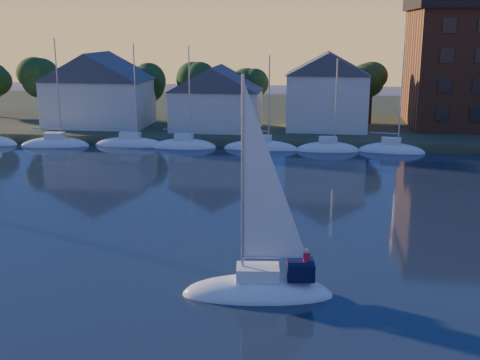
% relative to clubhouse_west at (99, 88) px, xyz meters
% --- Properties ---
extents(shoreline_land, '(160.00, 50.00, 2.00)m').
position_rel_clubhouse_west_xyz_m(shoreline_land, '(22.00, 17.00, -5.93)').
color(shoreline_land, '#353C23').
rests_on(shoreline_land, ground).
extents(wooden_dock, '(120.00, 3.00, 1.00)m').
position_rel_clubhouse_west_xyz_m(wooden_dock, '(22.00, -6.00, -5.93)').
color(wooden_dock, brown).
rests_on(wooden_dock, ground).
extents(clubhouse_west, '(13.65, 9.45, 9.64)m').
position_rel_clubhouse_west_xyz_m(clubhouse_west, '(0.00, 0.00, 0.00)').
color(clubhouse_west, silver).
rests_on(clubhouse_west, shoreline_land).
extents(clubhouse_centre, '(11.55, 8.40, 8.08)m').
position_rel_clubhouse_west_xyz_m(clubhouse_centre, '(16.00, -1.00, -0.80)').
color(clubhouse_centre, silver).
rests_on(clubhouse_centre, shoreline_land).
extents(clubhouse_east, '(10.50, 8.40, 9.80)m').
position_rel_clubhouse_west_xyz_m(clubhouse_east, '(30.00, 1.00, 0.07)').
color(clubhouse_east, silver).
rests_on(clubhouse_east, shoreline_land).
extents(tree_line, '(93.40, 5.40, 8.90)m').
position_rel_clubhouse_west_xyz_m(tree_line, '(24.00, 5.00, 1.24)').
color(tree_line, '#342417').
rests_on(tree_line, shoreline_land).
extents(moored_fleet, '(63.50, 2.40, 12.05)m').
position_rel_clubhouse_west_xyz_m(moored_fleet, '(10.00, -9.00, -5.83)').
color(moored_fleet, silver).
rests_on(moored_fleet, ground).
extents(hero_sailboat, '(8.20, 3.41, 12.68)m').
position_rel_clubhouse_west_xyz_m(hero_sailboat, '(26.28, -47.68, -5.39)').
color(hero_sailboat, silver).
rests_on(hero_sailboat, ground).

